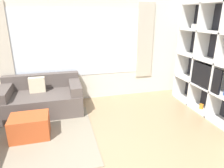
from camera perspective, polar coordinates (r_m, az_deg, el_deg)
The scene contains 5 objects.
wall_back at distance 5.01m, azimuth -9.50°, elevation 10.38°, with size 6.84×0.11×2.70m.
area_rug at distance 4.04m, azimuth -26.63°, elevation -14.32°, with size 2.85×2.05×0.01m, color gray.
shelving_unit at distance 4.79m, azimuth 26.50°, elevation 5.86°, with size 0.39×1.98×2.36m.
couch_main at distance 4.77m, azimuth -19.27°, elevation -4.06°, with size 1.71×0.98×0.80m.
ottoman at distance 3.92m, azimuth -22.36°, elevation -11.22°, with size 0.66×0.48×0.42m.
Camera 1 is at (-0.47, -1.72, 2.09)m, focal length 32.00 mm.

